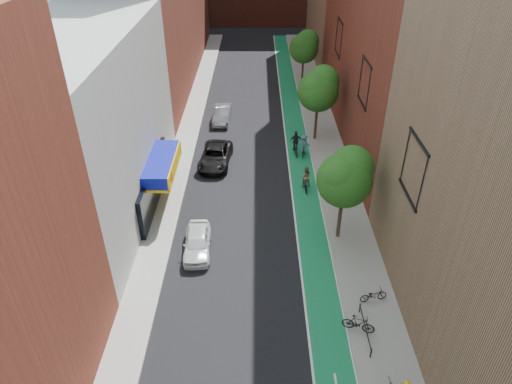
{
  "coord_description": "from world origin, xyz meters",
  "views": [
    {
      "loc": [
        0.38,
        -13.06,
        18.68
      ],
      "look_at": [
        0.33,
        13.09,
        1.5
      ],
      "focal_mm": 32.0,
      "sensor_mm": 36.0,
      "label": 1
    }
  ],
  "objects_px": {
    "parked_car_black": "(215,156)",
    "parked_car_silver": "(222,114)",
    "cyclist_lane_near": "(305,180)",
    "cyclist_lane_mid": "(296,146)",
    "parked_car_white": "(197,242)",
    "cyclist_lane_far": "(304,146)"
  },
  "relations": [
    {
      "from": "parked_car_silver",
      "to": "parked_car_black",
      "type": "bearing_deg",
      "value": -87.97
    },
    {
      "from": "parked_car_black",
      "to": "parked_car_silver",
      "type": "height_order",
      "value": "same"
    },
    {
      "from": "parked_car_white",
      "to": "parked_car_black",
      "type": "relative_size",
      "value": 0.78
    },
    {
      "from": "parked_car_black",
      "to": "cyclist_lane_near",
      "type": "distance_m",
      "value": 8.01
    },
    {
      "from": "parked_car_white",
      "to": "parked_car_silver",
      "type": "distance_m",
      "value": 19.35
    },
    {
      "from": "cyclist_lane_mid",
      "to": "parked_car_white",
      "type": "bearing_deg",
      "value": 55.87
    },
    {
      "from": "parked_car_white",
      "to": "cyclist_lane_near",
      "type": "bearing_deg",
      "value": 40.93
    },
    {
      "from": "parked_car_white",
      "to": "parked_car_silver",
      "type": "xyz_separation_m",
      "value": [
        0.29,
        19.35,
        0.03
      ]
    },
    {
      "from": "cyclist_lane_near",
      "to": "cyclist_lane_far",
      "type": "xyz_separation_m",
      "value": [
        0.35,
        5.32,
        0.06
      ]
    },
    {
      "from": "cyclist_lane_near",
      "to": "cyclist_lane_mid",
      "type": "xyz_separation_m",
      "value": [
        -0.32,
        5.59,
        -0.04
      ]
    },
    {
      "from": "parked_car_black",
      "to": "cyclist_lane_near",
      "type": "relative_size",
      "value": 2.58
    },
    {
      "from": "parked_car_black",
      "to": "cyclist_lane_far",
      "type": "distance_m",
      "value": 7.47
    },
    {
      "from": "parked_car_white",
      "to": "cyclist_lane_near",
      "type": "xyz_separation_m",
      "value": [
        7.28,
        7.02,
        0.14
      ]
    },
    {
      "from": "parked_car_white",
      "to": "cyclist_lane_far",
      "type": "bearing_deg",
      "value": 55.25
    },
    {
      "from": "cyclist_lane_near",
      "to": "cyclist_lane_mid",
      "type": "bearing_deg",
      "value": -91.47
    },
    {
      "from": "parked_car_black",
      "to": "cyclist_lane_mid",
      "type": "xyz_separation_m",
      "value": [
        6.67,
        1.67,
        0.08
      ]
    },
    {
      "from": "cyclist_lane_far",
      "to": "cyclist_lane_mid",
      "type": "bearing_deg",
      "value": -10.49
    },
    {
      "from": "parked_car_black",
      "to": "parked_car_silver",
      "type": "distance_m",
      "value": 8.41
    },
    {
      "from": "parked_car_silver",
      "to": "cyclist_lane_mid",
      "type": "distance_m",
      "value": 9.48
    },
    {
      "from": "cyclist_lane_near",
      "to": "parked_car_black",
      "type": "bearing_deg",
      "value": -34.05
    },
    {
      "from": "cyclist_lane_far",
      "to": "parked_car_silver",
      "type": "bearing_deg",
      "value": -31.98
    },
    {
      "from": "parked_car_black",
      "to": "cyclist_lane_far",
      "type": "relative_size",
      "value": 2.66
    }
  ]
}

